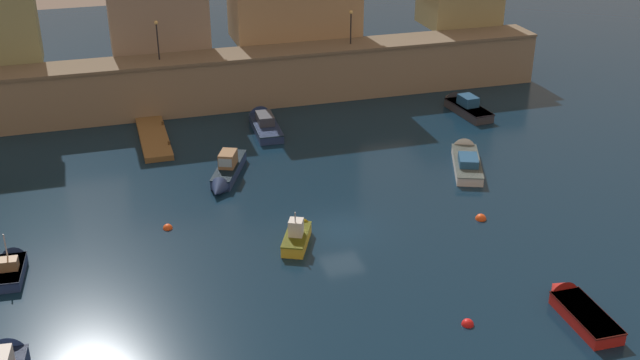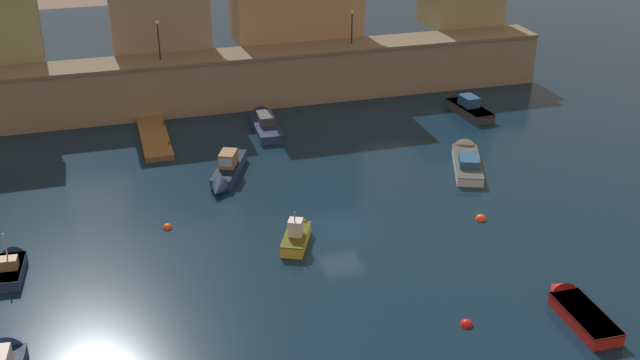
# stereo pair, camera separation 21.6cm
# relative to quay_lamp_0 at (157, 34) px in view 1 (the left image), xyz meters

# --- Properties ---
(ground_plane) EXTENTS (133.15, 133.15, 0.00)m
(ground_plane) POSITION_rel_quay_lamp_0_xyz_m (8.27, -24.05, -6.88)
(ground_plane) COLOR #0C2338
(quay_wall) EXTENTS (52.35, 4.02, 4.68)m
(quay_wall) POSITION_rel_quay_lamp_0_xyz_m (8.27, 0.00, -4.53)
(quay_wall) COLOR gray
(quay_wall) RESTS_ON ground
(pier_dock) EXTENTS (2.13, 8.60, 0.70)m
(pier_dock) POSITION_rel_quay_lamp_0_xyz_m (-1.48, -6.16, -6.67)
(pier_dock) COLOR brown
(pier_dock) RESTS_ON ground
(quay_lamp_0) EXTENTS (0.32, 0.32, 3.28)m
(quay_lamp_0) POSITION_rel_quay_lamp_0_xyz_m (0.00, 0.00, 0.00)
(quay_lamp_0) COLOR black
(quay_lamp_0) RESTS_ON quay_wall
(quay_lamp_1) EXTENTS (0.32, 0.32, 2.99)m
(quay_lamp_1) POSITION_rel_quay_lamp_0_xyz_m (16.83, -0.00, -0.17)
(quay_lamp_1) COLOR black
(quay_lamp_1) RESTS_ON quay_wall
(moored_boat_0) EXTENTS (1.82, 5.43, 1.62)m
(moored_boat_0) POSITION_rel_quay_lamp_0_xyz_m (17.10, -35.89, -6.50)
(moored_boat_0) COLOR red
(moored_boat_0) RESTS_ON ground
(moored_boat_3) EXTENTS (2.20, 6.98, 1.99)m
(moored_boat_3) POSITION_rel_quay_lamp_0_xyz_m (7.43, -5.83, -6.42)
(moored_boat_3) COLOR navy
(moored_boat_3) RESTS_ON ground
(moored_boat_4) EXTENTS (2.92, 4.34, 2.62)m
(moored_boat_4) POSITION_rel_quay_lamp_0_xyz_m (5.28, -24.55, -6.38)
(moored_boat_4) COLOR gold
(moored_boat_4) RESTS_ON ground
(moored_boat_5) EXTENTS (2.37, 6.60, 2.06)m
(moored_boat_5) POSITION_rel_quay_lamp_0_xyz_m (24.74, -7.01, -6.37)
(moored_boat_5) COLOR #333338
(moored_boat_5) RESTS_ON ground
(moored_boat_6) EXTENTS (1.76, 4.33, 3.03)m
(moored_boat_6) POSITION_rel_quay_lamp_0_xyz_m (-11.09, -23.30, -6.48)
(moored_boat_6) COLOR navy
(moored_boat_6) RESTS_ON ground
(moored_boat_7) EXTENTS (4.34, 7.44, 1.77)m
(moored_boat_7) POSITION_rel_quay_lamp_0_xyz_m (20.07, -17.14, -6.44)
(moored_boat_7) COLOR white
(moored_boat_7) RESTS_ON ground
(moored_boat_8) EXTENTS (3.97, 6.76, 2.06)m
(moored_boat_8) POSITION_rel_quay_lamp_0_xyz_m (2.72, -14.77, -6.32)
(moored_boat_8) COLOR navy
(moored_boat_8) RESTS_ON ground
(mooring_buoy_0) EXTENTS (0.60, 0.60, 0.60)m
(mooring_buoy_0) POSITION_rel_quay_lamp_0_xyz_m (-2.11, -20.78, -6.88)
(mooring_buoy_0) COLOR #EA4C19
(mooring_buoy_0) RESTS_ON ground
(mooring_buoy_1) EXTENTS (0.64, 0.64, 0.64)m
(mooring_buoy_1) POSITION_rel_quay_lamp_0_xyz_m (11.31, -35.21, -6.88)
(mooring_buoy_1) COLOR red
(mooring_buoy_1) RESTS_ON ground
(mooring_buoy_2) EXTENTS (0.70, 0.70, 0.70)m
(mooring_buoy_2) POSITION_rel_quay_lamp_0_xyz_m (17.16, -25.25, -6.88)
(mooring_buoy_2) COLOR #EA4C19
(mooring_buoy_2) RESTS_ON ground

